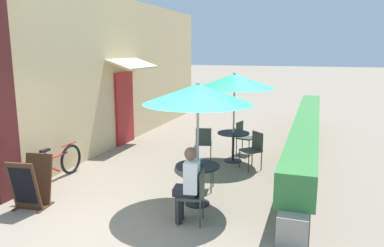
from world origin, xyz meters
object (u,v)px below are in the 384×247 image
at_px(seated_patron_near_left, 188,182).
at_px(menu_board, 31,183).
at_px(patio_umbrella_near, 198,94).
at_px(patio_umbrella_mid, 235,81).
at_px(bicycle_leaning, 55,165).
at_px(cafe_chair_mid_right, 204,141).
at_px(coffee_cup_near, 201,161).
at_px(coffee_cup_mid, 234,130).
at_px(cafe_chair_mid_left, 243,135).
at_px(cafe_chair_near_left, 195,192).
at_px(cafe_chair_mid_back, 253,147).
at_px(patio_table_near, 198,176).
at_px(patio_table_mid, 233,140).
at_px(cafe_chair_near_right, 199,164).

xyz_separation_m(seated_patron_near_left, menu_board, (-2.80, -0.33, -0.24)).
xyz_separation_m(patio_umbrella_near, patio_umbrella_mid, (0.03, 2.81, 0.00)).
bearing_deg(seated_patron_near_left, bicycle_leaning, 65.20).
xyz_separation_m(patio_umbrella_mid, cafe_chair_mid_right, (-0.69, -0.27, -1.48)).
relative_size(patio_umbrella_mid, cafe_chair_mid_right, 2.55).
height_order(seated_patron_near_left, coffee_cup_near, seated_patron_near_left).
distance_m(patio_umbrella_mid, coffee_cup_mid, 1.23).
bearing_deg(cafe_chair_mid_left, patio_umbrella_near, 12.13).
bearing_deg(patio_umbrella_mid, cafe_chair_near_left, -87.32).
distance_m(coffee_cup_mid, menu_board, 4.82).
relative_size(cafe_chair_mid_back, menu_board, 0.96).
height_order(patio_table_near, bicycle_leaning, bicycle_leaning).
bearing_deg(cafe_chair_mid_back, patio_table_mid, 5.94).
bearing_deg(menu_board, cafe_chair_mid_left, 51.06).
bearing_deg(cafe_chair_near_right, patio_table_near, 5.94).
bearing_deg(bicycle_leaning, cafe_chair_mid_back, 31.16).
relative_size(seated_patron_near_left, cafe_chair_mid_back, 1.44).
relative_size(patio_umbrella_near, cafe_chair_mid_left, 2.55).
height_order(coffee_cup_mid, bicycle_leaning, coffee_cup_mid).
height_order(seated_patron_near_left, cafe_chair_mid_right, seated_patron_near_left).
relative_size(patio_table_near, cafe_chair_mid_back, 0.91).
height_order(patio_table_near, cafe_chair_near_right, cafe_chair_near_right).
xyz_separation_m(coffee_cup_near, cafe_chair_mid_right, (-0.68, 2.42, -0.26)).
bearing_deg(cafe_chair_mid_left, cafe_chair_near_left, 15.07).
distance_m(seated_patron_near_left, coffee_cup_mid, 3.62).
relative_size(cafe_chair_mid_left, menu_board, 0.96).
bearing_deg(menu_board, coffee_cup_near, 16.13).
xyz_separation_m(seated_patron_near_left, coffee_cup_near, (-0.06, 0.85, 0.09)).
relative_size(seated_patron_near_left, bicycle_leaning, 0.75).
xyz_separation_m(patio_table_near, cafe_chair_near_left, (0.19, -0.71, -0.02)).
distance_m(patio_table_near, bicycle_leaning, 3.24).
relative_size(coffee_cup_mid, menu_board, 0.10).
height_order(cafe_chair_near_right, menu_board, menu_board).
xyz_separation_m(cafe_chair_near_left, patio_table_mid, (-0.16, 3.52, 0.02)).
distance_m(seated_patron_near_left, cafe_chair_mid_right, 3.36).
xyz_separation_m(cafe_chair_near_left, menu_board, (-2.91, -0.35, -0.07)).
bearing_deg(patio_umbrella_mid, bicycle_leaning, -141.29).
relative_size(cafe_chair_near_right, coffee_cup_mid, 9.67).
relative_size(patio_umbrella_mid, cafe_chair_mid_back, 2.55).
xyz_separation_m(patio_table_near, cafe_chair_near_right, (-0.19, 0.71, -0.02)).
bearing_deg(cafe_chair_mid_right, seated_patron_near_left, -92.92).
height_order(patio_umbrella_mid, cafe_chair_mid_left, patio_umbrella_mid).
relative_size(cafe_chair_near_left, menu_board, 0.96).
height_order(patio_umbrella_near, coffee_cup_near, patio_umbrella_near).
xyz_separation_m(seated_patron_near_left, patio_umbrella_mid, (-0.05, 3.54, 1.31)).
relative_size(patio_umbrella_mid, menu_board, 2.44).
bearing_deg(patio_umbrella_near, patio_table_near, -116.57).
bearing_deg(patio_table_mid, cafe_chair_mid_back, -38.36).
distance_m(patio_table_near, patio_table_mid, 2.81).
xyz_separation_m(patio_umbrella_near, menu_board, (-2.72, -1.06, -1.56)).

